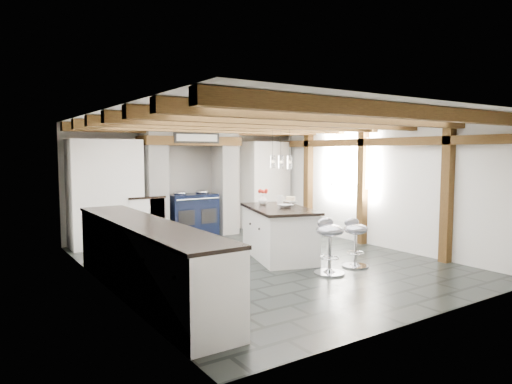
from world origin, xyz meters
TOP-DOWN VIEW (x-y plane):
  - ground at (0.00, 0.00)m, footprint 6.00×6.00m
  - room_shell at (-0.61, 1.42)m, footprint 6.00×6.03m
  - range_cooker at (0.00, 2.68)m, footprint 1.00×0.63m
  - kitchen_island at (0.39, 0.16)m, footprint 1.37×1.90m
  - bar_stool_near at (0.99, -1.01)m, footprint 0.44×0.44m
  - bar_stool_far at (0.37, -1.10)m, footprint 0.44×0.44m

SIDE VIEW (x-z plane):
  - ground at x=0.00m, z-range 0.00..0.00m
  - kitchen_island at x=0.39m, z-range -0.13..1.00m
  - range_cooker at x=0.00m, z-range -0.03..0.96m
  - bar_stool_near at x=0.99m, z-range 0.09..0.84m
  - bar_stool_far at x=0.37m, z-range 0.10..0.92m
  - room_shell at x=-0.61m, z-range -1.93..4.07m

